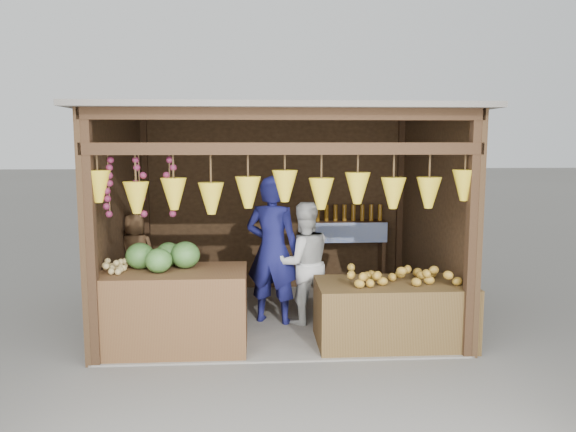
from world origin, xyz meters
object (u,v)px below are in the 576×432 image
(counter_left, at_px, (172,310))
(counter_right, at_px, (393,313))
(vendor_seated, at_px, (136,254))
(woman_standing, at_px, (304,263))
(man_standing, at_px, (272,250))

(counter_left, xyz_separation_m, counter_right, (2.46, 0.01, -0.09))
(counter_right, relative_size, vendor_seated, 1.64)
(vendor_seated, bearing_deg, counter_right, 164.73)
(counter_right, xyz_separation_m, woman_standing, (-0.94, 0.81, 0.41))
(counter_left, bearing_deg, counter_right, 0.33)
(counter_right, height_order, vendor_seated, vendor_seated)
(counter_left, xyz_separation_m, vendor_seated, (-0.61, 1.16, 0.40))
(man_standing, relative_size, woman_standing, 1.21)
(man_standing, bearing_deg, counter_right, 168.07)
(woman_standing, bearing_deg, vendor_seated, -21.96)
(counter_left, distance_m, vendor_seated, 1.37)
(counter_right, xyz_separation_m, man_standing, (-1.33, 0.82, 0.58))
(counter_left, height_order, woman_standing, woman_standing)
(man_standing, height_order, woman_standing, man_standing)
(counter_left, bearing_deg, vendor_seated, 117.76)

